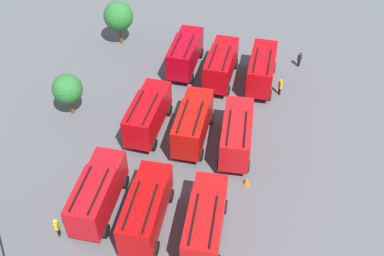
# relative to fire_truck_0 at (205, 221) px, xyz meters

# --- Properties ---
(ground_plane) EXTENTS (56.84, 56.84, 0.00)m
(ground_plane) POSITION_rel_fire_truck_0_xyz_m (9.75, 4.29, -2.15)
(ground_plane) COLOR #4C4C51
(fire_truck_0) EXTENTS (7.49, 3.66, 3.88)m
(fire_truck_0) POSITION_rel_fire_truck_0_xyz_m (0.00, 0.00, 0.00)
(fire_truck_0) COLOR #B80E0F
(fire_truck_0) RESTS_ON ground
(fire_truck_1) EXTENTS (7.52, 3.77, 3.88)m
(fire_truck_1) POSITION_rel_fire_truck_0_xyz_m (9.63, 0.11, 0.00)
(fire_truck_1) COLOR red
(fire_truck_1) RESTS_ON ground
(fire_truck_2) EXTENTS (7.42, 3.37, 3.88)m
(fire_truck_2) POSITION_rel_fire_truck_0_xyz_m (19.86, 0.04, 0.00)
(fire_truck_2) COLOR #B3070D
(fire_truck_2) RESTS_ON ground
(fire_truck_3) EXTENTS (7.46, 3.54, 3.88)m
(fire_truck_3) POSITION_rel_fire_truck_0_xyz_m (-0.31, 4.53, 0.00)
(fire_truck_3) COLOR #AD0809
(fire_truck_3) RESTS_ON ground
(fire_truck_4) EXTENTS (7.43, 3.40, 3.88)m
(fire_truck_4) POSITION_rel_fire_truck_0_xyz_m (9.71, 4.19, 0.00)
(fire_truck_4) COLOR #AA0D09
(fire_truck_4) RESTS_ON ground
(fire_truck_5) EXTENTS (7.37, 3.23, 3.88)m
(fire_truck_5) POSITION_rel_fire_truck_0_xyz_m (19.22, 4.25, 0.00)
(fire_truck_5) COLOR #B3060E
(fire_truck_5) RESTS_ON ground
(fire_truck_6) EXTENTS (7.44, 3.46, 3.88)m
(fire_truck_6) POSITION_rel_fire_truck_0_xyz_m (-0.14, 8.65, 0.00)
(fire_truck_6) COLOR #B70D15
(fire_truck_6) RESTS_ON ground
(fire_truck_7) EXTENTS (7.36, 3.18, 3.88)m
(fire_truck_7) POSITION_rel_fire_truck_0_xyz_m (9.57, 8.52, 0.00)
(fire_truck_7) COLOR #BC070E
(fire_truck_7) RESTS_ON ground
(fire_truck_8) EXTENTS (7.39, 3.29, 3.88)m
(fire_truck_8) POSITION_rel_fire_truck_0_xyz_m (20.00, 8.50, 0.00)
(fire_truck_8) COLOR #AC0413
(fire_truck_8) RESTS_ON ground
(firefighter_0) EXTENTS (0.48, 0.45, 1.82)m
(firefighter_0) POSITION_rel_fire_truck_0_xyz_m (18.89, -2.20, -1.12)
(firefighter_0) COLOR black
(firefighter_0) RESTS_ON ground
(firefighter_1) EXTENTS (0.47, 0.46, 1.69)m
(firefighter_1) POSITION_rel_fire_truck_0_xyz_m (24.54, -3.34, -1.21)
(firefighter_1) COLOR black
(firefighter_1) RESTS_ON ground
(firefighter_2) EXTENTS (0.47, 0.34, 1.80)m
(firefighter_2) POSITION_rel_fire_truck_0_xyz_m (-3.31, 10.60, -1.13)
(firefighter_2) COLOR black
(firefighter_2) RESTS_ON ground
(tree_1) EXTENTS (2.88, 2.88, 4.46)m
(tree_1) POSITION_rel_fire_truck_0_xyz_m (9.47, 16.68, 0.85)
(tree_1) COLOR brown
(tree_1) RESTS_ON ground
(tree_2) EXTENTS (3.40, 3.40, 5.28)m
(tree_2) POSITION_rel_fire_truck_0_xyz_m (22.58, 17.51, 1.40)
(tree_2) COLOR brown
(tree_2) RESTS_ON ground
(traffic_cone_0) EXTENTS (0.47, 0.47, 0.67)m
(traffic_cone_0) POSITION_rel_fire_truck_0_xyz_m (13.23, 11.07, -1.82)
(traffic_cone_0) COLOR #F2600C
(traffic_cone_0) RESTS_ON ground
(traffic_cone_1) EXTENTS (0.52, 0.52, 0.75)m
(traffic_cone_1) POSITION_rel_fire_truck_0_xyz_m (6.09, -1.79, -1.78)
(traffic_cone_1) COLOR #F2600C
(traffic_cone_1) RESTS_ON ground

